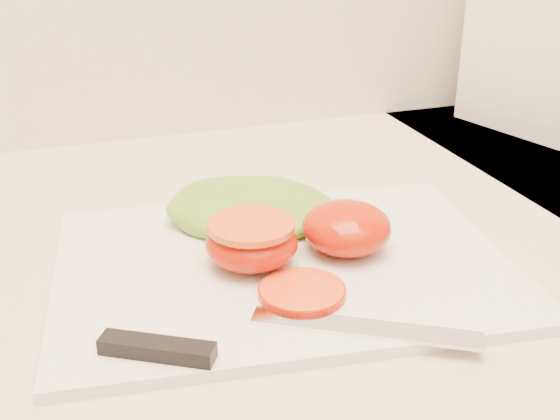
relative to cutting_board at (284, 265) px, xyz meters
name	(u,v)px	position (x,y,z in m)	size (l,w,h in m)	color
cutting_board	(284,265)	(0.00, 0.00, 0.00)	(0.40, 0.29, 0.01)	silver
tomato_half_dome	(347,228)	(0.06, 0.00, 0.03)	(0.08, 0.08, 0.04)	red
tomato_half_cut	(252,241)	(-0.03, 0.00, 0.03)	(0.08, 0.08, 0.04)	red
tomato_slice_0	(302,292)	(-0.01, -0.06, 0.01)	(0.07, 0.07, 0.01)	#FD5511
lettuce_leaf_0	(249,209)	(-0.01, 0.08, 0.02)	(0.16, 0.11, 0.03)	#70AC2D
knife	(242,340)	(-0.07, -0.11, 0.01)	(0.27, 0.11, 0.01)	silver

